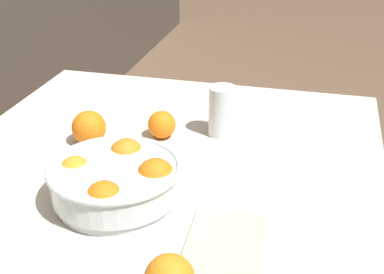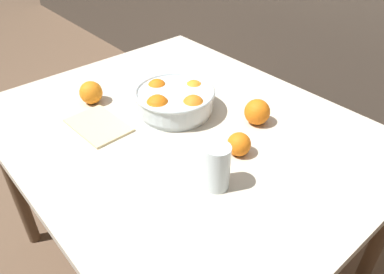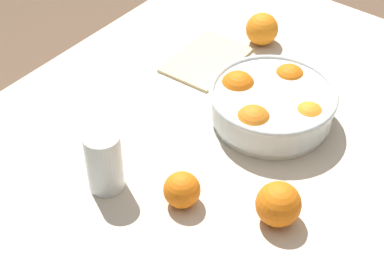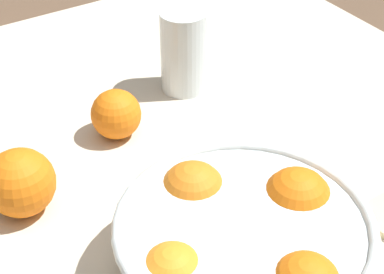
{
  "view_description": "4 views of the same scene",
  "coord_description": "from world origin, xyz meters",
  "px_view_note": "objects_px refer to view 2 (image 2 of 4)",
  "views": [
    {
      "loc": [
        -0.93,
        -0.33,
        1.33
      ],
      "look_at": [
        0.13,
        -0.06,
        0.78
      ],
      "focal_mm": 50.0,
      "sensor_mm": 36.0,
      "label": 1
    },
    {
      "loc": [
        0.77,
        -0.63,
        1.41
      ],
      "look_at": [
        0.12,
        -0.06,
        0.78
      ],
      "focal_mm": 35.0,
      "sensor_mm": 36.0,
      "label": 2
    },
    {
      "loc": [
        0.84,
        0.55,
        1.62
      ],
      "look_at": [
        0.12,
        -0.01,
        0.8
      ],
      "focal_mm": 60.0,
      "sensor_mm": 36.0,
      "label": 3
    },
    {
      "loc": [
        -0.44,
        0.33,
        1.26
      ],
      "look_at": [
        0.1,
        -0.01,
        0.78
      ],
      "focal_mm": 60.0,
      "sensor_mm": 36.0,
      "label": 4
    }
  ],
  "objects_px": {
    "fruit_bowl": "(175,100)",
    "orange_loose_aside": "(239,144)",
    "orange_loose_front": "(257,112)",
    "orange_loose_near_bowl": "(91,93)",
    "juice_glass": "(217,169)"
  },
  "relations": [
    {
      "from": "fruit_bowl",
      "to": "orange_loose_aside",
      "type": "height_order",
      "value": "fruit_bowl"
    },
    {
      "from": "fruit_bowl",
      "to": "orange_loose_front",
      "type": "relative_size",
      "value": 3.22
    },
    {
      "from": "orange_loose_near_bowl",
      "to": "orange_loose_front",
      "type": "distance_m",
      "value": 0.58
    },
    {
      "from": "fruit_bowl",
      "to": "orange_loose_aside",
      "type": "distance_m",
      "value": 0.3
    },
    {
      "from": "fruit_bowl",
      "to": "orange_loose_near_bowl",
      "type": "bearing_deg",
      "value": -143.24
    },
    {
      "from": "fruit_bowl",
      "to": "juice_glass",
      "type": "distance_m",
      "value": 0.38
    },
    {
      "from": "juice_glass",
      "to": "orange_loose_near_bowl",
      "type": "xyz_separation_m",
      "value": [
        -0.59,
        -0.04,
        -0.02
      ]
    },
    {
      "from": "orange_loose_near_bowl",
      "to": "orange_loose_front",
      "type": "bearing_deg",
      "value": 36.12
    },
    {
      "from": "orange_loose_near_bowl",
      "to": "orange_loose_aside",
      "type": "relative_size",
      "value": 1.15
    },
    {
      "from": "orange_loose_near_bowl",
      "to": "orange_loose_front",
      "type": "relative_size",
      "value": 0.96
    },
    {
      "from": "orange_loose_aside",
      "to": "orange_loose_near_bowl",
      "type": "bearing_deg",
      "value": -161.74
    },
    {
      "from": "orange_loose_front",
      "to": "orange_loose_aside",
      "type": "bearing_deg",
      "value": -65.58
    },
    {
      "from": "orange_loose_front",
      "to": "orange_loose_near_bowl",
      "type": "bearing_deg",
      "value": -143.88
    },
    {
      "from": "juice_glass",
      "to": "orange_loose_aside",
      "type": "relative_size",
      "value": 1.83
    },
    {
      "from": "fruit_bowl",
      "to": "juice_glass",
      "type": "bearing_deg",
      "value": -22.39
    }
  ]
}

